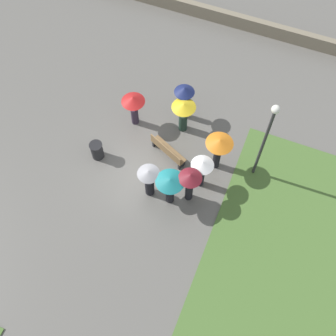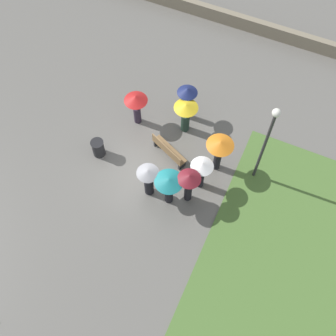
{
  "view_description": "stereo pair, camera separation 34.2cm",
  "coord_description": "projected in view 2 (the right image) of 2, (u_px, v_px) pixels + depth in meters",
  "views": [
    {
      "loc": [
        -4.46,
        7.91,
        16.0
      ],
      "look_at": [
        -1.2,
        -0.09,
        0.73
      ],
      "focal_mm": 45.0,
      "sensor_mm": 36.0,
      "label": 1
    },
    {
      "loc": [
        -4.77,
        7.78,
        16.0
      ],
      "look_at": [
        -1.2,
        -0.09,
        0.73
      ],
      "focal_mm": 45.0,
      "sensor_mm": 36.0,
      "label": 2
    }
  ],
  "objects": [
    {
      "name": "ground_plane",
      "position": [
        142.0,
        168.0,
        18.38
      ],
      "size": [
        90.0,
        90.0,
        0.0
      ],
      "primitive_type": "plane",
      "color": "#66635E"
    },
    {
      "name": "lawn_patch_near",
      "position": [
        299.0,
        257.0,
        16.38
      ],
      "size": [
        7.11,
        9.86,
        0.06
      ],
      "color": "#4C7033",
      "rests_on": "ground_plane"
    },
    {
      "name": "parapet_wall",
      "position": [
        224.0,
        17.0,
        22.55
      ],
      "size": [
        45.0,
        0.35,
        0.76
      ],
      "color": "gray",
      "rests_on": "ground_plane"
    },
    {
      "name": "park_bench",
      "position": [
        168.0,
        151.0,
        18.27
      ],
      "size": [
        1.83,
        1.11,
        0.9
      ],
      "rotation": [
        0.0,
        0.0,
        -0.41
      ],
      "color": "brown",
      "rests_on": "ground_plane"
    },
    {
      "name": "lamp_post",
      "position": [
        267.0,
        137.0,
        15.64
      ],
      "size": [
        0.32,
        0.32,
        4.62
      ],
      "color": "#2D2D30",
      "rests_on": "ground_plane"
    },
    {
      "name": "trash_bin",
      "position": [
        98.0,
        148.0,
        18.36
      ],
      "size": [
        0.58,
        0.58,
        0.89
      ],
      "color": "#232326",
      "rests_on": "ground_plane"
    },
    {
      "name": "crowd_person_teal",
      "position": [
        169.0,
        185.0,
        16.48
      ],
      "size": [
        1.15,
        1.15,
        1.82
      ],
      "rotation": [
        0.0,
        0.0,
        4.67
      ],
      "color": "black",
      "rests_on": "ground_plane"
    },
    {
      "name": "crowd_person_grey",
      "position": [
        148.0,
        178.0,
        16.81
      ],
      "size": [
        0.91,
        0.91,
        1.83
      ],
      "rotation": [
        0.0,
        0.0,
        5.97
      ],
      "color": "black",
      "rests_on": "ground_plane"
    },
    {
      "name": "crowd_person_red",
      "position": [
        136.0,
        103.0,
        18.47
      ],
      "size": [
        1.05,
        1.05,
        1.79
      ],
      "rotation": [
        0.0,
        0.0,
        1.51
      ],
      "color": "#2D2333",
      "rests_on": "ground_plane"
    },
    {
      "name": "crowd_person_orange",
      "position": [
        220.0,
        148.0,
        17.09
      ],
      "size": [
        1.14,
        1.14,
        2.01
      ],
      "rotation": [
        0.0,
        0.0,
        1.92
      ],
      "color": "black",
      "rests_on": "ground_plane"
    },
    {
      "name": "crowd_person_white",
      "position": [
        202.0,
        169.0,
        16.85
      ],
      "size": [
        0.93,
        0.93,
        1.8
      ],
      "rotation": [
        0.0,
        0.0,
        4.17
      ],
      "color": "black",
      "rests_on": "ground_plane"
    },
    {
      "name": "crowd_person_yellow",
      "position": [
        186.0,
        112.0,
        18.33
      ],
      "size": [
        1.07,
        1.07,
        1.8
      ],
      "rotation": [
        0.0,
        0.0,
        5.1
      ],
      "color": "#1E3328",
      "rests_on": "ground_plane"
    },
    {
      "name": "crowd_person_maroon",
      "position": [
        189.0,
        182.0,
        16.47
      ],
      "size": [
        0.94,
        0.94,
        1.95
      ],
      "rotation": [
        0.0,
        0.0,
        2.04
      ],
      "color": "black",
      "rests_on": "ground_plane"
    },
    {
      "name": "crowd_person_navy",
      "position": [
        187.0,
        96.0,
        18.53
      ],
      "size": [
        0.91,
        0.91,
        1.95
      ],
      "rotation": [
        0.0,
        0.0,
        5.62
      ],
      "color": "black",
      "rests_on": "ground_plane"
    }
  ]
}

